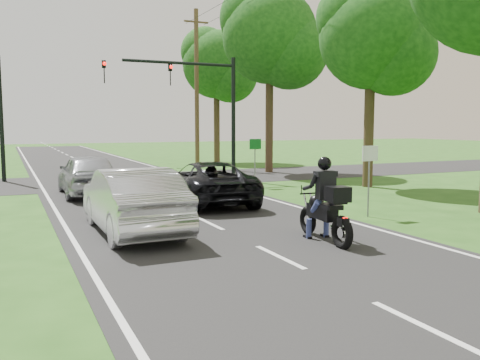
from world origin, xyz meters
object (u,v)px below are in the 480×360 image
object	(u,v)px
silver_suv	(88,174)
utility_pole_far	(197,88)
silver_sedan	(132,200)
sign_green	(255,151)
motorcycle_rider	(326,208)
traffic_signal	(198,95)
sign_white	(370,164)
dark_suv	(207,182)

from	to	relation	value
silver_suv	utility_pole_far	world-z (taller)	utility_pole_far
silver_sedan	sign_green	xyz separation A→B (m)	(7.10, 7.29, 0.76)
motorcycle_rider	silver_sedan	xyz separation A→B (m)	(-3.89, 2.87, 0.04)
utility_pole_far	sign_green	xyz separation A→B (m)	(-1.30, -11.02, -3.49)
silver_suv	motorcycle_rider	bearing A→B (deg)	111.04
silver_sedan	silver_suv	size ratio (longest dim) A/B	1.04
traffic_signal	sign_white	bearing A→B (deg)	-82.95
silver_suv	sign_white	bearing A→B (deg)	130.37
motorcycle_rider	dark_suv	size ratio (longest dim) A/B	0.45
silver_sedan	sign_white	world-z (taller)	sign_white
motorcycle_rider	sign_green	xyz separation A→B (m)	(3.21, 10.17, 0.80)
traffic_signal	sign_white	world-z (taller)	traffic_signal
silver_suv	sign_green	distance (m)	7.16
sign_green	motorcycle_rider	bearing A→B (deg)	-107.51
motorcycle_rider	silver_sedan	distance (m)	4.84
traffic_signal	sign_green	world-z (taller)	traffic_signal
sign_white	dark_suv	bearing A→B (deg)	127.41
utility_pole_far	sign_white	world-z (taller)	utility_pole_far
sign_white	sign_green	size ratio (longest dim) A/B	1.00
utility_pole_far	sign_white	size ratio (longest dim) A/B	4.71
dark_suv	sign_white	distance (m)	5.69
silver_sedan	utility_pole_far	bearing A→B (deg)	-115.13
dark_suv	traffic_signal	bearing A→B (deg)	-102.01
motorcycle_rider	traffic_signal	bearing A→B (deg)	87.39
motorcycle_rider	silver_suv	bearing A→B (deg)	115.00
traffic_signal	utility_pole_far	size ratio (longest dim) A/B	0.64
sign_white	silver_sedan	bearing A→B (deg)	174.14
silver_sedan	traffic_signal	distance (m)	12.16
motorcycle_rider	dark_suv	world-z (taller)	motorcycle_rider
utility_pole_far	sign_green	bearing A→B (deg)	-96.73
silver_sedan	silver_suv	bearing A→B (deg)	-90.36
dark_suv	utility_pole_far	xyz separation A→B (m)	(4.92, 14.55, 4.34)
silver_sedan	traffic_signal	xyz separation A→B (m)	(5.54, 10.31, 3.30)
silver_suv	traffic_signal	world-z (taller)	traffic_signal
traffic_signal	silver_sedan	bearing A→B (deg)	-118.25
dark_suv	silver_suv	size ratio (longest dim) A/B	1.09
sign_white	silver_suv	bearing A→B (deg)	129.82
traffic_signal	utility_pole_far	world-z (taller)	utility_pole_far
sign_white	sign_green	bearing A→B (deg)	88.57
motorcycle_rider	silver_suv	world-z (taller)	motorcycle_rider
dark_suv	silver_sedan	xyz separation A→B (m)	(-3.48, -3.76, 0.09)
dark_suv	silver_suv	world-z (taller)	silver_suv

